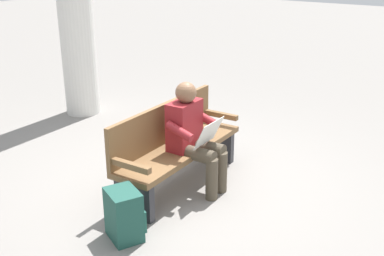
# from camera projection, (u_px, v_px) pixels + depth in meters

# --- Properties ---
(ground_plane) EXTENTS (40.00, 40.00, 0.00)m
(ground_plane) POSITION_uv_depth(u_px,v_px,m) (181.00, 184.00, 5.19)
(ground_plane) COLOR gray
(bench_near) EXTENTS (1.82, 0.58, 0.90)m
(bench_near) POSITION_uv_depth(u_px,v_px,m) (175.00, 145.00, 5.06)
(bench_near) COLOR brown
(bench_near) RESTS_ON ground
(person_seated) EXTENTS (0.59, 0.59, 1.18)m
(person_seated) POSITION_uv_depth(u_px,v_px,m) (193.00, 134.00, 4.89)
(person_seated) COLOR maroon
(person_seated) RESTS_ON ground
(backpack) EXTENTS (0.39, 0.41, 0.47)m
(backpack) POSITION_uv_depth(u_px,v_px,m) (125.00, 215.00, 4.15)
(backpack) COLOR #1E4C42
(backpack) RESTS_ON ground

